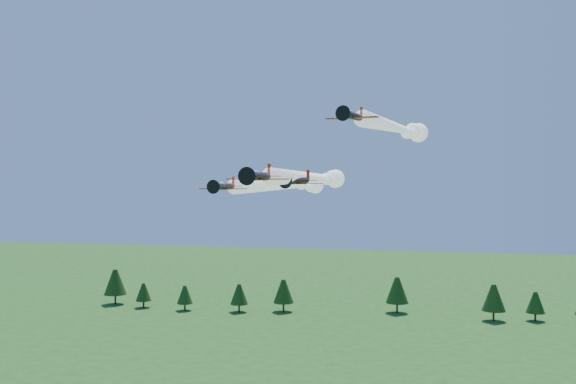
% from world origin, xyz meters
% --- Properties ---
extents(plane_lead, '(10.48, 51.86, 3.70)m').
position_xyz_m(plane_lead, '(0.22, 19.34, 43.00)').
color(plane_lead, black).
rests_on(plane_lead, ground).
extents(plane_left, '(11.23, 57.85, 3.70)m').
position_xyz_m(plane_left, '(-7.53, 34.06, 41.53)').
color(plane_left, black).
rests_on(plane_left, ground).
extents(plane_right, '(14.43, 42.96, 3.70)m').
position_xyz_m(plane_right, '(14.94, 21.52, 51.48)').
color(plane_right, black).
rests_on(plane_right, ground).
extents(plane_slot, '(8.50, 9.36, 2.97)m').
position_xyz_m(plane_slot, '(-0.28, 6.42, 42.40)').
color(plane_slot, black).
rests_on(plane_slot, ground).
extents(treeline, '(173.98, 17.11, 11.94)m').
position_xyz_m(treeline, '(2.75, 111.22, 6.76)').
color(treeline, '#382314').
rests_on(treeline, ground).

